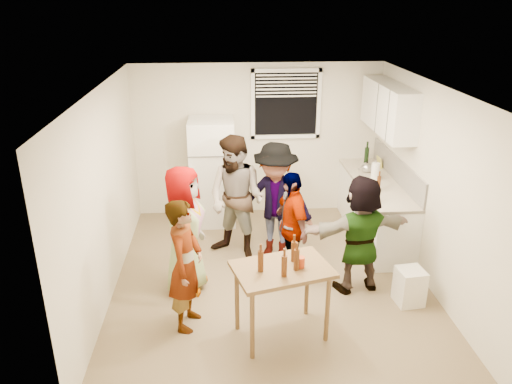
{
  "coord_description": "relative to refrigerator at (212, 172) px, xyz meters",
  "views": [
    {
      "loc": [
        -0.6,
        -5.63,
        3.5
      ],
      "look_at": [
        -0.17,
        0.22,
        1.15
      ],
      "focal_mm": 35.0,
      "sensor_mm": 36.0,
      "label": 1
    }
  ],
  "objects": [
    {
      "name": "guest_black",
      "position": [
        1.02,
        -1.78,
        -0.85
      ],
      "size": [
        1.62,
        1.19,
        0.35
      ],
      "primitive_type": "imported",
      "rotation": [
        0.0,
        0.0,
        -1.31
      ],
      "color": "black",
      "rests_on": "ground"
    },
    {
      "name": "window",
      "position": [
        1.2,
        0.33,
        1.0
      ],
      "size": [
        1.12,
        0.1,
        1.06
      ],
      "primitive_type": null,
      "color": "white",
      "rests_on": "room"
    },
    {
      "name": "trash_bin",
      "position": [
        2.36,
        -2.53,
        -0.6
      ],
      "size": [
        0.34,
        0.34,
        0.45
      ],
      "primitive_type": "cube",
      "rotation": [
        0.0,
        0.0,
        0.12
      ],
      "color": "silver",
      "rests_on": "ground"
    },
    {
      "name": "guest_stripe",
      "position": [
        -0.27,
        -2.76,
        -0.85
      ],
      "size": [
        1.61,
        0.9,
        0.36
      ],
      "primitive_type": "imported",
      "rotation": [
        0.0,
        0.0,
        1.33
      ],
      "color": "#141933",
      "rests_on": "ground"
    },
    {
      "name": "picture_frame",
      "position": [
        2.67,
        -0.1,
        0.13
      ],
      "size": [
        0.02,
        0.2,
        0.17
      ],
      "primitive_type": "cube",
      "color": "#C7BD4E",
      "rests_on": "countertop"
    },
    {
      "name": "refrigerator",
      "position": [
        0.0,
        0.0,
        0.0
      ],
      "size": [
        0.7,
        0.7,
        1.7
      ],
      "primitive_type": "cube",
      "color": "white",
      "rests_on": "ground"
    },
    {
      "name": "counter_lower",
      "position": [
        2.45,
        -0.73,
        -0.42
      ],
      "size": [
        0.6,
        2.2,
        0.86
      ],
      "primitive_type": "cube",
      "color": "white",
      "rests_on": "ground"
    },
    {
      "name": "countertop",
      "position": [
        2.45,
        -0.73,
        0.03
      ],
      "size": [
        0.64,
        2.22,
        0.04
      ],
      "primitive_type": "cube",
      "color": "beige",
      "rests_on": "counter_lower"
    },
    {
      "name": "blue_cup",
      "position": [
        2.19,
        -1.51,
        0.05
      ],
      "size": [
        0.09,
        0.09,
        0.12
      ],
      "primitive_type": "cylinder",
      "color": "#1C33C1",
      "rests_on": "countertop"
    },
    {
      "name": "serving_table",
      "position": [
        0.75,
        -3.02,
        -0.85
      ],
      "size": [
        1.14,
        0.9,
        0.84
      ],
      "primitive_type": null,
      "rotation": [
        0.0,
        0.0,
        0.27
      ],
      "color": "brown",
      "rests_on": "ground"
    },
    {
      "name": "guest_grey",
      "position": [
        -0.32,
        -2.0,
        -0.85
      ],
      "size": [
        1.78,
        1.19,
        0.52
      ],
      "primitive_type": "imported",
      "rotation": [
        0.0,
        0.0,
        1.31
      ],
      "color": "gray",
      "rests_on": "ground"
    },
    {
      "name": "guest_back_right",
      "position": [
        0.87,
        -1.24,
        -0.85
      ],
      "size": [
        1.64,
        1.96,
        0.62
      ],
      "primitive_type": "imported",
      "rotation": [
        0.0,
        0.0,
        -0.4
      ],
      "color": "#38383C",
      "rests_on": "ground"
    },
    {
      "name": "upper_cabinets",
      "position": [
        2.58,
        -0.53,
        1.1
      ],
      "size": [
        0.34,
        1.6,
        0.7
      ],
      "primitive_type": "cube",
      "color": "white",
      "rests_on": "room"
    },
    {
      "name": "backsplash",
      "position": [
        2.74,
        -0.73,
        0.23
      ],
      "size": [
        0.03,
        2.2,
        0.36
      ],
      "primitive_type": "cube",
      "color": "#B1AAA3",
      "rests_on": "countertop"
    },
    {
      "name": "beer_bottle_counter",
      "position": [
        2.35,
        -1.1,
        0.05
      ],
      "size": [
        0.06,
        0.06,
        0.21
      ],
      "primitive_type": "cylinder",
      "color": "#47230C",
      "rests_on": "countertop"
    },
    {
      "name": "room",
      "position": [
        0.75,
        -1.88,
        -0.85
      ],
      "size": [
        4.0,
        4.5,
        2.5
      ],
      "primitive_type": null,
      "color": "beige",
      "rests_on": "ground"
    },
    {
      "name": "paper_towel",
      "position": [
        2.43,
        -0.66,
        0.05
      ],
      "size": [
        0.12,
        0.12,
        0.26
      ],
      "primitive_type": "cylinder",
      "color": "white",
      "rests_on": "countertop"
    },
    {
      "name": "beer_bottle_table",
      "position": [
        0.89,
        -3.07,
        -0.01
      ],
      "size": [
        0.06,
        0.06,
        0.23
      ],
      "primitive_type": "cylinder",
      "color": "#47230C",
      "rests_on": "serving_table"
    },
    {
      "name": "kettle",
      "position": [
        2.4,
        -0.33,
        0.05
      ],
      "size": [
        0.29,
        0.26,
        0.19
      ],
      "primitive_type": null,
      "rotation": [
        0.0,
        0.0,
        0.38
      ],
      "color": "silver",
      "rests_on": "countertop"
    },
    {
      "name": "guest_orange",
      "position": [
        1.82,
        -2.16,
        -0.85
      ],
      "size": [
        1.66,
        1.74,
        0.45
      ],
      "primitive_type": "imported",
      "rotation": [
        0.0,
        0.0,
        3.33
      ],
      "color": "#E97244",
      "rests_on": "ground"
    },
    {
      "name": "wine_bottle",
      "position": [
        2.5,
        0.06,
        0.05
      ],
      "size": [
        0.07,
        0.07,
        0.28
      ],
      "primitive_type": "cylinder",
      "color": "black",
      "rests_on": "countertop"
    },
    {
      "name": "guest_back_left",
      "position": [
        0.34,
        -1.2,
        -0.85
      ],
      "size": [
        1.68,
        1.94,
        0.67
      ],
      "primitive_type": "imported",
      "rotation": [
        0.0,
        0.0,
        -0.59
      ],
      "color": "brown",
      "rests_on": "ground"
    },
    {
      "name": "red_cup",
      "position": [
        0.94,
        -3.02,
        -0.01
      ],
      "size": [
        0.09,
        0.09,
        0.12
      ],
      "primitive_type": "cylinder",
      "color": "#9C2F0F",
      "rests_on": "serving_table"
    }
  ]
}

